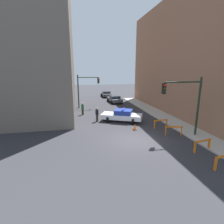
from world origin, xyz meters
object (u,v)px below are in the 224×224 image
traffic_cone (135,127)px  traffic_light_far (85,87)px  parked_car_near (115,99)px  barrier_mid (202,144)px  police_car (122,115)px  pedestrian_crossing (97,114)px  barrier_front (224,159)px  barrier_corner (161,122)px  traffic_light_near (187,98)px  parked_car_mid (106,94)px  barrier_back (174,129)px  pedestrian_corner (83,109)px

traffic_cone → traffic_light_far: bearing=109.9°
parked_car_near → barrier_mid: 21.01m
police_car → traffic_cone: bearing=-146.0°
pedestrian_crossing → barrier_front: size_ratio=1.05×
traffic_light_far → police_car: size_ratio=1.03×
barrier_corner → barrier_front: bearing=-88.3°
parked_car_near → pedestrian_crossing: 12.48m
traffic_light_far → traffic_light_near: bearing=-61.0°
barrier_corner → traffic_cone: bearing=-178.3°
parked_car_mid → barrier_front: (2.22, -30.58, -0.06)m
traffic_light_far → traffic_cone: bearing=-70.1°
barrier_back → traffic_cone: (-3.03, 2.15, -0.30)m
barrier_back → traffic_cone: size_ratio=2.40×
police_car → barrier_corner: police_car is taller
traffic_cone → parked_car_near: bearing=85.4°
police_car → parked_car_mid: (1.36, 19.52, -0.05)m
police_car → pedestrian_corner: pedestrian_corner is taller
barrier_back → barrier_front: bearing=-89.4°
barrier_mid → traffic_cone: bearing=121.3°
barrier_front → traffic_light_near: bearing=82.8°
parked_car_mid → pedestrian_corner: size_ratio=2.59×
traffic_cone → traffic_light_near: bearing=-35.3°
pedestrian_crossing → pedestrian_corner: same height
parked_car_near → barrier_front: 23.27m
pedestrian_corner → barrier_mid: 15.29m
traffic_light_near → barrier_front: traffic_light_near is taller
traffic_light_near → pedestrian_corner: traffic_light_near is taller
traffic_light_near → pedestrian_crossing: traffic_light_near is taller
parked_car_near → barrier_mid: (2.15, -20.90, -0.06)m
barrier_front → traffic_cone: barrier_front is taller
traffic_light_far → pedestrian_crossing: traffic_light_far is taller
traffic_light_near → pedestrian_corner: size_ratio=3.13×
police_car → parked_car_near: size_ratio=1.13×
barrier_corner → traffic_light_far: bearing=121.3°
traffic_light_far → barrier_back: bearing=-62.4°
traffic_light_far → police_car: bearing=-66.2°
traffic_cone → barrier_corner: bearing=1.7°
pedestrian_corner → traffic_cone: bearing=-91.8°
traffic_light_far → pedestrian_corner: 5.25m
police_car → barrier_front: (3.58, -11.06, -0.11)m
parked_car_mid → barrier_front: bearing=-86.1°
traffic_light_near → traffic_light_far: 16.57m
traffic_light_far → parked_car_mid: bearing=64.7°
pedestrian_crossing → barrier_corner: 7.24m
traffic_light_near → pedestrian_corner: (-8.68, 9.94, -2.67)m
parked_car_mid → barrier_corner: size_ratio=2.70×
parked_car_near → barrier_front: size_ratio=2.81×
pedestrian_corner → traffic_cone: 8.82m
police_car → barrier_corner: size_ratio=3.16×
pedestrian_crossing → barrier_back: size_ratio=1.05×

